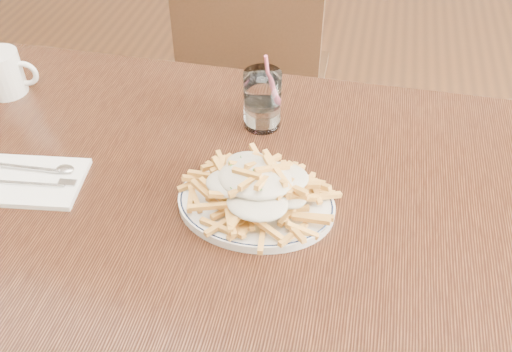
% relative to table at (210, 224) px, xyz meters
% --- Properties ---
extents(table, '(1.20, 0.80, 0.75)m').
position_rel_table_xyz_m(table, '(0.00, 0.00, 0.00)').
color(table, black).
rests_on(table, ground).
extents(chair_far, '(0.41, 0.41, 0.88)m').
position_rel_table_xyz_m(chair_far, '(-0.09, 0.79, -0.17)').
color(chair_far, black).
rests_on(chair_far, ground).
extents(fries_plate, '(0.29, 0.26, 0.02)m').
position_rel_table_xyz_m(fries_plate, '(0.09, -0.02, 0.09)').
color(fries_plate, white).
rests_on(fries_plate, table).
extents(loaded_fries, '(0.25, 0.21, 0.07)m').
position_rel_table_xyz_m(loaded_fries, '(0.09, -0.02, 0.13)').
color(loaded_fries, gold).
rests_on(loaded_fries, fries_plate).
extents(napkin, '(0.21, 0.15, 0.01)m').
position_rel_table_xyz_m(napkin, '(-0.31, -0.04, 0.08)').
color(napkin, white).
rests_on(napkin, table).
extents(cutlery, '(0.17, 0.07, 0.01)m').
position_rel_table_xyz_m(cutlery, '(-0.31, -0.04, 0.09)').
color(cutlery, silver).
rests_on(cutlery, napkin).
extents(water_glass, '(0.07, 0.07, 0.16)m').
position_rel_table_xyz_m(water_glass, '(0.05, 0.21, 0.13)').
color(water_glass, white).
rests_on(water_glass, table).
extents(coffee_mug, '(0.12, 0.08, 0.09)m').
position_rel_table_xyz_m(coffee_mug, '(-0.49, 0.21, 0.12)').
color(coffee_mug, white).
rests_on(coffee_mug, table).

